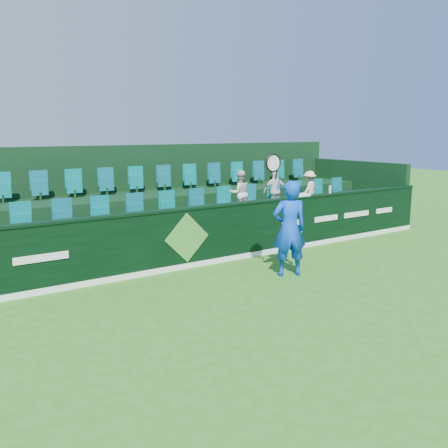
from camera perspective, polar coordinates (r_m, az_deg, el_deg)
ground at (r=8.16m, az=10.02°, el=-11.18°), size 60.00×60.00×0.00m
sponsor_hoarding at (r=11.03m, az=-4.53°, el=-1.60°), size 16.00×0.25×1.35m
stand_tier_front at (r=12.04m, az=-7.15°, el=-1.96°), size 16.00×2.00×0.80m
stand_tier_back at (r=13.67m, az=-10.86°, el=0.52°), size 16.00×1.80×1.30m
stand_rear at (r=13.99m, az=-11.67°, el=3.07°), size 16.00×4.10×2.60m
seat_row_front at (r=12.26m, az=-8.09°, el=1.58°), size 13.50×0.50×0.60m
seat_row_back at (r=13.82m, az=-11.50°, el=4.58°), size 13.50×0.50×0.60m
tennis_player at (r=10.44m, az=7.46°, el=-0.47°), size 1.20×0.72×2.61m
spectator_left at (r=13.10m, az=1.81°, el=3.55°), size 0.67×0.58×1.18m
spectator_middle at (r=13.86m, az=5.89°, el=3.77°), size 0.71×0.53×1.13m
spectator_right at (r=14.72m, az=9.72°, el=3.94°), size 0.78×0.61×1.06m
towel at (r=12.98m, az=8.83°, el=3.31°), size 0.40×0.26×0.06m
drinks_bottle at (r=13.70m, az=12.01°, el=3.90°), size 0.07×0.07×0.21m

